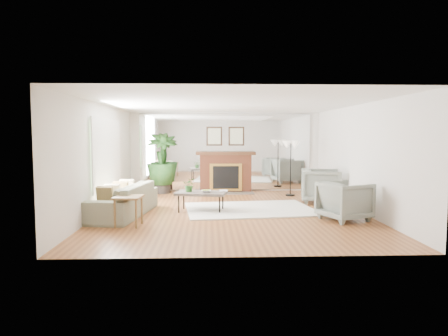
{
  "coord_description": "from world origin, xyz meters",
  "views": [
    {
      "loc": [
        -0.53,
        -9.19,
        1.78
      ],
      "look_at": [
        -0.15,
        0.6,
        0.97
      ],
      "focal_mm": 32.0,
      "sensor_mm": 36.0,
      "label": 1
    }
  ],
  "objects_px": {
    "armchair_back": "(321,186)",
    "floor_lamp": "(291,149)",
    "coffee_table": "(201,194)",
    "side_table": "(128,201)",
    "potted_ficus": "(161,161)",
    "sofa": "(122,200)",
    "armchair_front": "(345,201)",
    "fireplace": "(226,171)"
  },
  "relations": [
    {
      "from": "fireplace",
      "to": "sofa",
      "type": "bearing_deg",
      "value": -124.19
    },
    {
      "from": "coffee_table",
      "to": "armchair_back",
      "type": "height_order",
      "value": "armchair_back"
    },
    {
      "from": "fireplace",
      "to": "floor_lamp",
      "type": "height_order",
      "value": "fireplace"
    },
    {
      "from": "side_table",
      "to": "armchair_front",
      "type": "bearing_deg",
      "value": 4.69
    },
    {
      "from": "coffee_table",
      "to": "floor_lamp",
      "type": "xyz_separation_m",
      "value": [
        2.59,
        2.32,
        0.96
      ]
    },
    {
      "from": "sofa",
      "to": "armchair_back",
      "type": "height_order",
      "value": "armchair_back"
    },
    {
      "from": "side_table",
      "to": "floor_lamp",
      "type": "distance_m",
      "value": 5.56
    },
    {
      "from": "coffee_table",
      "to": "sofa",
      "type": "bearing_deg",
      "value": -166.71
    },
    {
      "from": "side_table",
      "to": "potted_ficus",
      "type": "bearing_deg",
      "value": 88.43
    },
    {
      "from": "sofa",
      "to": "side_table",
      "type": "height_order",
      "value": "sofa"
    },
    {
      "from": "coffee_table",
      "to": "armchair_front",
      "type": "xyz_separation_m",
      "value": [
        3.03,
        -1.09,
        -0.01
      ]
    },
    {
      "from": "fireplace",
      "to": "potted_ficus",
      "type": "xyz_separation_m",
      "value": [
        -1.98,
        -0.16,
        0.33
      ]
    },
    {
      "from": "coffee_table",
      "to": "floor_lamp",
      "type": "distance_m",
      "value": 3.61
    },
    {
      "from": "armchair_back",
      "to": "side_table",
      "type": "distance_m",
      "value": 5.23
    },
    {
      "from": "sofa",
      "to": "armchair_back",
      "type": "bearing_deg",
      "value": 115.88
    },
    {
      "from": "armchair_back",
      "to": "potted_ficus",
      "type": "bearing_deg",
      "value": 78.1
    },
    {
      "from": "armchair_back",
      "to": "floor_lamp",
      "type": "height_order",
      "value": "floor_lamp"
    },
    {
      "from": "armchair_front",
      "to": "floor_lamp",
      "type": "height_order",
      "value": "floor_lamp"
    },
    {
      "from": "side_table",
      "to": "potted_ficus",
      "type": "xyz_separation_m",
      "value": [
        0.12,
        4.49,
        0.49
      ]
    },
    {
      "from": "potted_ficus",
      "to": "armchair_back",
      "type": "bearing_deg",
      "value": -23.43
    },
    {
      "from": "armchair_front",
      "to": "sofa",
      "type": "bearing_deg",
      "value": 59.56
    },
    {
      "from": "fireplace",
      "to": "side_table",
      "type": "distance_m",
      "value": 5.11
    },
    {
      "from": "side_table",
      "to": "floor_lamp",
      "type": "height_order",
      "value": "floor_lamp"
    },
    {
      "from": "side_table",
      "to": "floor_lamp",
      "type": "bearing_deg",
      "value": 43.5
    },
    {
      "from": "sofa",
      "to": "armchair_back",
      "type": "distance_m",
      "value": 5.12
    },
    {
      "from": "armchair_front",
      "to": "floor_lamp",
      "type": "bearing_deg",
      "value": -14.91
    },
    {
      "from": "armchair_back",
      "to": "side_table",
      "type": "bearing_deg",
      "value": 131.06
    },
    {
      "from": "armchair_front",
      "to": "potted_ficus",
      "type": "relative_size",
      "value": 0.49
    },
    {
      "from": "armchair_back",
      "to": "floor_lamp",
      "type": "bearing_deg",
      "value": 36.66
    },
    {
      "from": "coffee_table",
      "to": "potted_ficus",
      "type": "distance_m",
      "value": 3.34
    },
    {
      "from": "potted_ficus",
      "to": "coffee_table",
      "type": "bearing_deg",
      "value": -67.25
    },
    {
      "from": "armchair_back",
      "to": "potted_ficus",
      "type": "height_order",
      "value": "potted_ficus"
    },
    {
      "from": "side_table",
      "to": "potted_ficus",
      "type": "height_order",
      "value": "potted_ficus"
    },
    {
      "from": "armchair_back",
      "to": "armchair_front",
      "type": "xyz_separation_m",
      "value": [
        -0.12,
        -2.21,
        -0.04
      ]
    },
    {
      "from": "coffee_table",
      "to": "armchair_back",
      "type": "bearing_deg",
      "value": 19.57
    },
    {
      "from": "armchair_back",
      "to": "fireplace",
      "type": "bearing_deg",
      "value": 61.13
    },
    {
      "from": "coffee_table",
      "to": "potted_ficus",
      "type": "bearing_deg",
      "value": 112.75
    },
    {
      "from": "coffee_table",
      "to": "side_table",
      "type": "xyz_separation_m",
      "value": [
        -1.4,
        -1.46,
        0.08
      ]
    },
    {
      "from": "fireplace",
      "to": "armchair_front",
      "type": "bearing_deg",
      "value": -61.59
    },
    {
      "from": "coffee_table",
      "to": "armchair_back",
      "type": "distance_m",
      "value": 3.34
    },
    {
      "from": "sofa",
      "to": "floor_lamp",
      "type": "height_order",
      "value": "floor_lamp"
    },
    {
      "from": "sofa",
      "to": "side_table",
      "type": "bearing_deg",
      "value": 26.67
    }
  ]
}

